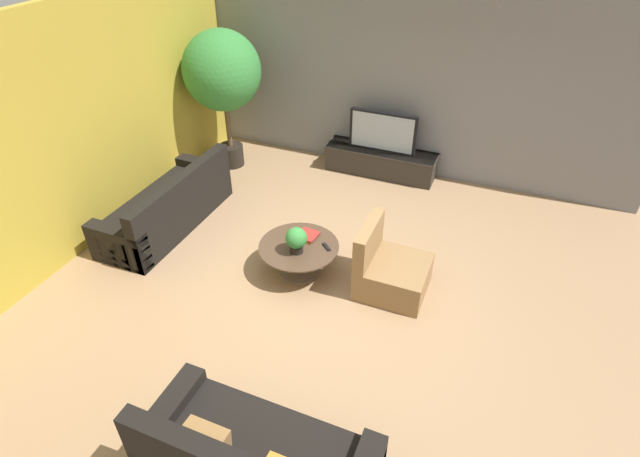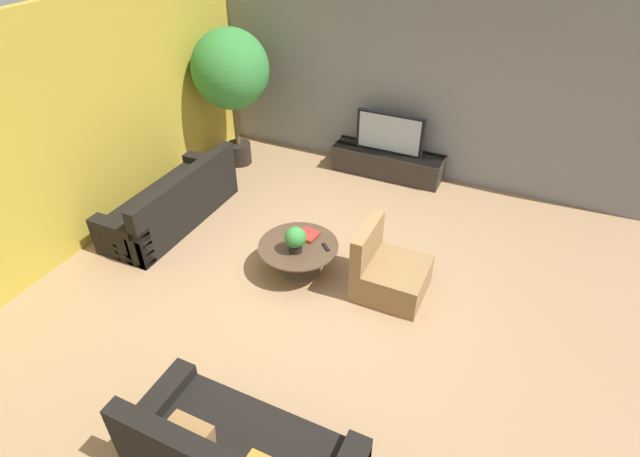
{
  "view_description": "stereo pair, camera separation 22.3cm",
  "coord_description": "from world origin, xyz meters",
  "px_view_note": "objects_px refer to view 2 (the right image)",
  "views": [
    {
      "loc": [
        1.72,
        -4.22,
        4.11
      ],
      "look_at": [
        -0.18,
        0.37,
        0.55
      ],
      "focal_mm": 28.0,
      "sensor_mm": 36.0,
      "label": 1
    },
    {
      "loc": [
        1.92,
        -4.13,
        4.11
      ],
      "look_at": [
        -0.18,
        0.37,
        0.55
      ],
      "focal_mm": 28.0,
      "sensor_mm": 36.0,
      "label": 2
    }
  ],
  "objects_px": {
    "media_console": "(387,162)",
    "couch_by_wall": "(173,204)",
    "potted_plant_tabletop": "(295,239)",
    "television": "(390,133)",
    "coffee_table": "(299,253)",
    "potted_palm_tall": "(231,72)",
    "armchair_wicker": "(388,272)"
  },
  "relations": [
    {
      "from": "potted_plant_tabletop",
      "to": "media_console",
      "type": "bearing_deg",
      "value": 86.5
    },
    {
      "from": "media_console",
      "to": "coffee_table",
      "type": "distance_m",
      "value": 2.81
    },
    {
      "from": "television",
      "to": "armchair_wicker",
      "type": "xyz_separation_m",
      "value": [
        0.92,
        -2.69,
        -0.47
      ]
    },
    {
      "from": "coffee_table",
      "to": "potted_plant_tabletop",
      "type": "height_order",
      "value": "potted_plant_tabletop"
    },
    {
      "from": "television",
      "to": "couch_by_wall",
      "type": "xyz_separation_m",
      "value": [
        -2.32,
        -2.57,
        -0.46
      ]
    },
    {
      "from": "media_console",
      "to": "couch_by_wall",
      "type": "bearing_deg",
      "value": -132.0
    },
    {
      "from": "couch_by_wall",
      "to": "potted_palm_tall",
      "type": "relative_size",
      "value": 0.95
    },
    {
      "from": "media_console",
      "to": "coffee_table",
      "type": "bearing_deg",
      "value": -94.15
    },
    {
      "from": "media_console",
      "to": "armchair_wicker",
      "type": "relative_size",
      "value": 2.13
    },
    {
      "from": "television",
      "to": "potted_palm_tall",
      "type": "bearing_deg",
      "value": -164.52
    },
    {
      "from": "couch_by_wall",
      "to": "armchair_wicker",
      "type": "xyz_separation_m",
      "value": [
        3.23,
        -0.12,
        -0.01
      ]
    },
    {
      "from": "television",
      "to": "coffee_table",
      "type": "xyz_separation_m",
      "value": [
        -0.2,
        -2.8,
        -0.47
      ]
    },
    {
      "from": "media_console",
      "to": "couch_by_wall",
      "type": "distance_m",
      "value": 3.47
    },
    {
      "from": "media_console",
      "to": "television",
      "type": "relative_size",
      "value": 1.68
    },
    {
      "from": "media_console",
      "to": "couch_by_wall",
      "type": "height_order",
      "value": "couch_by_wall"
    },
    {
      "from": "coffee_table",
      "to": "television",
      "type": "bearing_deg",
      "value": 85.85
    },
    {
      "from": "coffee_table",
      "to": "couch_by_wall",
      "type": "height_order",
      "value": "couch_by_wall"
    },
    {
      "from": "media_console",
      "to": "potted_plant_tabletop",
      "type": "relative_size",
      "value": 5.48
    },
    {
      "from": "media_console",
      "to": "potted_palm_tall",
      "type": "distance_m",
      "value": 2.87
    },
    {
      "from": "television",
      "to": "potted_palm_tall",
      "type": "height_order",
      "value": "potted_palm_tall"
    },
    {
      "from": "armchair_wicker",
      "to": "coffee_table",
      "type": "bearing_deg",
      "value": 95.82
    },
    {
      "from": "coffee_table",
      "to": "couch_by_wall",
      "type": "bearing_deg",
      "value": 173.82
    },
    {
      "from": "potted_palm_tall",
      "to": "television",
      "type": "bearing_deg",
      "value": 15.48
    },
    {
      "from": "armchair_wicker",
      "to": "media_console",
      "type": "bearing_deg",
      "value": 18.8
    },
    {
      "from": "coffee_table",
      "to": "potted_plant_tabletop",
      "type": "bearing_deg",
      "value": -77.95
    },
    {
      "from": "potted_palm_tall",
      "to": "armchair_wicker",
      "type": "bearing_deg",
      "value": -30.98
    },
    {
      "from": "armchair_wicker",
      "to": "potted_plant_tabletop",
      "type": "height_order",
      "value": "armchair_wicker"
    },
    {
      "from": "coffee_table",
      "to": "potted_palm_tall",
      "type": "distance_m",
      "value": 3.35
    },
    {
      "from": "potted_palm_tall",
      "to": "couch_by_wall",
      "type": "bearing_deg",
      "value": -86.43
    },
    {
      "from": "coffee_table",
      "to": "potted_plant_tabletop",
      "type": "xyz_separation_m",
      "value": [
        0.02,
        -0.12,
        0.3
      ]
    },
    {
      "from": "media_console",
      "to": "couch_by_wall",
      "type": "xyz_separation_m",
      "value": [
        -2.32,
        -2.58,
        0.06
      ]
    },
    {
      "from": "media_console",
      "to": "potted_palm_tall",
      "type": "relative_size",
      "value": 0.82
    }
  ]
}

